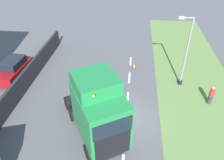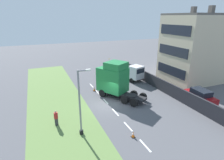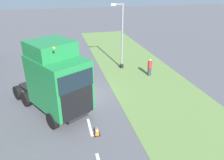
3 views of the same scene
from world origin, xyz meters
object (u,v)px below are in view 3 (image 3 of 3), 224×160
Objects in this scene: lorry_cab at (56,80)px; traffic_cone_lead at (77,61)px; traffic_cone_trailing at (97,131)px; lamp_post at (121,41)px; pedestrian at (150,68)px.

lorry_cab reaches higher than traffic_cone_lead.
traffic_cone_lead is 1.00× the size of traffic_cone_trailing.
lorry_cab is 9.44m from lamp_post.
pedestrian is 2.79× the size of traffic_cone_trailing.
traffic_cone_trailing is (-1.99, 2.85, -2.17)m from lorry_cab.
traffic_cone_lead is (4.20, -2.29, -2.55)m from lamp_post.
traffic_cone_lead is at bearing -132.98° from lorry_cab.
lamp_post is 3.88× the size of pedestrian.
lorry_cab reaches higher than traffic_cone_trailing.
lamp_post is 5.42m from traffic_cone_lead.
pedestrian is 2.79× the size of traffic_cone_lead.
traffic_cone_trailing is (4.29, 9.88, -2.55)m from lamp_post.
traffic_cone_trailing is at bearing 89.54° from traffic_cone_lead.
pedestrian is at bearing -130.58° from traffic_cone_trailing.
traffic_cone_trailing is at bearing 94.57° from lorry_cab.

